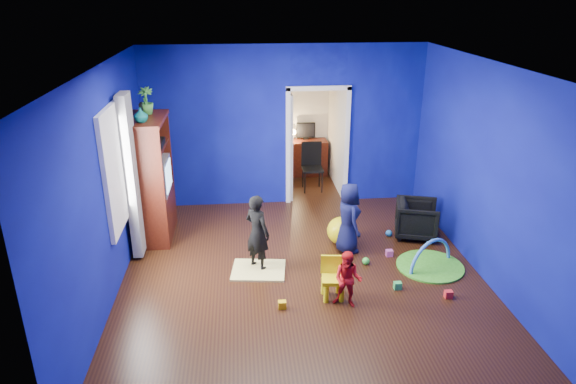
{
  "coord_description": "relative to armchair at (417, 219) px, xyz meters",
  "views": [
    {
      "loc": [
        -0.81,
        -6.19,
        3.77
      ],
      "look_at": [
        -0.17,
        0.4,
        1.13
      ],
      "focal_mm": 32.0,
      "sensor_mm": 36.0,
      "label": 1
    }
  ],
  "objects": [
    {
      "name": "crt_tv",
      "position": [
        -4.17,
        0.45,
        0.72
      ],
      "size": [
        0.46,
        0.7,
        0.54
      ],
      "primitive_type": "cube",
      "color": "silver",
      "rests_on": "tv_armoire"
    },
    {
      "name": "study_desk",
      "position": [
        -1.39,
        3.15,
        0.07
      ],
      "size": [
        0.88,
        0.44,
        0.75
      ],
      "primitive_type": "cube",
      "color": "#3D140A",
      "rests_on": "floor"
    },
    {
      "name": "hopper_ball",
      "position": [
        -1.27,
        -0.15,
        -0.08
      ],
      "size": [
        0.44,
        0.44,
        0.44
      ],
      "primitive_type": "sphere",
      "color": "yellow",
      "rests_on": "floor"
    },
    {
      "name": "ceiling",
      "position": [
        -1.99,
        -1.11,
        2.6
      ],
      "size": [
        5.0,
        5.5,
        0.01
      ],
      "primitive_type": "cube",
      "color": "white",
      "rests_on": "wall_back"
    },
    {
      "name": "wall_back",
      "position": [
        -1.99,
        1.64,
        1.15
      ],
      "size": [
        5.0,
        0.02,
        2.9
      ],
      "primitive_type": "cube",
      "color": "#0A0C70",
      "rests_on": "floor"
    },
    {
      "name": "tv_armoire",
      "position": [
        -4.21,
        0.45,
        0.68
      ],
      "size": [
        0.58,
        1.14,
        1.96
      ],
      "primitive_type": "cube",
      "color": "#43180B",
      "rests_on": "floor"
    },
    {
      "name": "curtain",
      "position": [
        -4.36,
        -0.21,
        0.95
      ],
      "size": [
        0.14,
        0.42,
        2.4
      ],
      "primitive_type": "cube",
      "color": "slate",
      "rests_on": "floor"
    },
    {
      "name": "yellow_blanket",
      "position": [
        -2.6,
        -0.88,
        -0.29
      ],
      "size": [
        0.82,
        0.69,
        0.03
      ],
      "primitive_type": "cube",
      "rotation": [
        0.0,
        0.0,
        -0.13
      ],
      "color": "#F2E07A",
      "rests_on": "floor"
    },
    {
      "name": "child_black",
      "position": [
        -2.6,
        -0.78,
        0.26
      ],
      "size": [
        0.48,
        0.48,
        1.13
      ],
      "primitive_type": "imported",
      "rotation": [
        0.0,
        0.0,
        2.36
      ],
      "color": "black",
      "rests_on": "floor"
    },
    {
      "name": "doorway",
      "position": [
        -1.39,
        1.64,
        0.75
      ],
      "size": [
        1.16,
        0.1,
        2.1
      ],
      "primitive_type": "cube",
      "color": "white",
      "rests_on": "floor"
    },
    {
      "name": "child_navy",
      "position": [
        -1.22,
        -0.4,
        0.25
      ],
      "size": [
        0.45,
        0.6,
        1.1
      ],
      "primitive_type": "imported",
      "rotation": [
        0.0,
        0.0,
        1.78
      ],
      "color": "#10183D",
      "rests_on": "floor"
    },
    {
      "name": "toy_1",
      "position": [
        -0.43,
        0.03,
        -0.25
      ],
      "size": [
        0.11,
        0.11,
        0.11
      ],
      "primitive_type": "sphere",
      "color": "blue",
      "rests_on": "floor"
    },
    {
      "name": "play_mat",
      "position": [
        -0.11,
        -1.0,
        -0.29
      ],
      "size": [
        0.96,
        0.96,
        0.03
      ],
      "primitive_type": "cylinder",
      "color": "#338F20",
      "rests_on": "floor"
    },
    {
      "name": "floor",
      "position": [
        -1.99,
        -1.11,
        -0.3
      ],
      "size": [
        5.0,
        5.5,
        0.01
      ],
      "primitive_type": "cube",
      "color": "black",
      "rests_on": "ground"
    },
    {
      "name": "toy_2",
      "position": [
        -2.34,
        -1.83,
        -0.25
      ],
      "size": [
        0.1,
        0.08,
        0.1
      ],
      "primitive_type": "cube",
      "color": "yellow",
      "rests_on": "floor"
    },
    {
      "name": "potted_plant",
      "position": [
        -4.21,
        0.67,
        1.87
      ],
      "size": [
        0.25,
        0.25,
        0.42
      ],
      "primitive_type": "imported",
      "rotation": [
        0.0,
        0.0,
        -0.06
      ],
      "color": "green",
      "rests_on": "tv_armoire"
    },
    {
      "name": "toy_5",
      "position": [
        -0.76,
        -1.53,
        -0.25
      ],
      "size": [
        0.1,
        0.08,
        0.1
      ],
      "primitive_type": "cube",
      "color": "green",
      "rests_on": "floor"
    },
    {
      "name": "toy_3",
      "position": [
        -1.02,
        -0.83,
        -0.25
      ],
      "size": [
        0.11,
        0.11,
        0.11
      ],
      "primitive_type": "sphere",
      "color": "green",
      "rests_on": "floor"
    },
    {
      "name": "book_shelf",
      "position": [
        -1.39,
        3.26,
        1.72
      ],
      "size": [
        0.88,
        0.24,
        0.04
      ],
      "primitive_type": "cube",
      "color": "white",
      "rests_on": "study_desk"
    },
    {
      "name": "wall_front",
      "position": [
        -1.99,
        -3.86,
        1.15
      ],
      "size": [
        5.0,
        0.02,
        2.9
      ],
      "primitive_type": "cube",
      "color": "#0A0C70",
      "rests_on": "floor"
    },
    {
      "name": "toy_arch",
      "position": [
        -0.11,
        -1.0,
        -0.28
      ],
      "size": [
        0.77,
        0.47,
        0.86
      ],
      "primitive_type": "torus",
      "rotation": [
        1.57,
        0.0,
        0.52
      ],
      "color": "#3F8CD8",
      "rests_on": "floor"
    },
    {
      "name": "toy_4",
      "position": [
        -0.61,
        -0.63,
        -0.25
      ],
      "size": [
        0.1,
        0.08,
        0.1
      ],
      "primitive_type": "cube",
      "color": "#BD468F",
      "rests_on": "floor"
    },
    {
      "name": "vase",
      "position": [
        -4.21,
        0.15,
        1.77
      ],
      "size": [
        0.21,
        0.21,
        0.21
      ],
      "primitive_type": "imported",
      "rotation": [
        0.0,
        0.0,
        -0.04
      ],
      "color": "#0C5B63",
      "rests_on": "tv_armoire"
    },
    {
      "name": "toddler_red",
      "position": [
        -1.52,
        -1.84,
        0.08
      ],
      "size": [
        0.45,
        0.41,
        0.75
      ],
      "primitive_type": "imported",
      "rotation": [
        0.0,
        0.0,
        -0.42
      ],
      "color": "#B8132B",
      "rests_on": "floor"
    },
    {
      "name": "wall_right",
      "position": [
        0.51,
        -1.11,
        1.15
      ],
      "size": [
        0.02,
        5.5,
        2.9
      ],
      "primitive_type": "cube",
      "color": "#0A0C70",
      "rests_on": "floor"
    },
    {
      "name": "desk_lamp",
      "position": [
        -1.67,
        3.21,
        0.63
      ],
      "size": [
        0.14,
        0.14,
        0.14
      ],
      "primitive_type": "sphere",
      "color": "#FFD88C",
      "rests_on": "study_desk"
    },
    {
      "name": "folding_chair",
      "position": [
        -1.39,
        2.19,
        0.16
      ],
      "size": [
        0.4,
        0.4,
        0.92
      ],
      "primitive_type": "cube",
      "color": "black",
      "rests_on": "floor"
    },
    {
      "name": "desk_monitor",
      "position": [
        -1.39,
        3.27,
        0.65
      ],
      "size": [
        0.4,
        0.05,
        0.32
      ],
      "primitive_type": "cube",
      "color": "black",
      "rests_on": "study_desk"
    },
    {
      "name": "wall_left",
      "position": [
        -4.49,
        -1.11,
        1.15
      ],
      "size": [
        0.02,
        5.5,
        2.9
      ],
      "primitive_type": "cube",
      "color": "#0A0C70",
      "rests_on": "floor"
    },
    {
      "name": "armchair",
      "position": [
        0.0,
        0.0,
        0.0
      ],
      "size": [
        0.81,
        0.8,
        0.6
      ],
      "primitive_type": "imported",
      "rotation": [
        0.0,
        0.0,
        1.29
      ],
      "color": "black",
      "rests_on": "floor"
    },
    {
      "name": "alcove",
      "position": [
        -1.39,
        2.52,
        0.95
      ],
      "size": [
        1.0,
        1.75,
        2.5
      ],
      "primitive_type": null,
      "color": "silver",
      "rests_on": "floor"
    },
    {
      "name": "window_left",
      "position": [
        -4.48,
        -0.76,
        1.25
      ],
      "size": [
        0.03,
        0.95,
        1.55
      ],
      "primitive_type": "cube",
      "color": "white",
      "rests_on": "wall_left"
    },
    {
      "name": "toy_0",
      "position": [
        -0.16,
        -1.8,
        -0.25
      ],
      "size": [
        0.1,
        0.08,
        0.1
      ],
      "primitive_type": "cube",
      "color": "red",
      "rests_on": "floor"
    },
    {
      "name": "kid_chair",
      "position": [
        -1.67,
        -1.64,
        -0.05
      ],
      "size": [
        0.31,
        0.31,
        0.5
      ],
      "primitive_type": "cube",
      "rotation": [
        0.0,
        0.0,
        -0.13
      ],
      "color": "yellow",
      "rests_on": "floor"
    }
  ]
}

